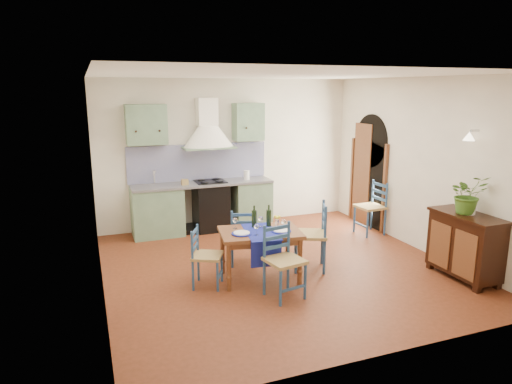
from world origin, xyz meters
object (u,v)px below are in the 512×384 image
Objects in this scene: sideboard at (465,244)px; dining_table at (260,237)px; chair_near at (283,260)px; potted_plant at (468,194)px.

dining_table is at bearing 159.87° from sideboard.
dining_table is 0.63m from chair_near.
dining_table is at bearing 96.75° from chair_near.
chair_near is 0.89× the size of sideboard.
potted_plant is (2.60, -0.33, 0.72)m from chair_near.
dining_table reaches higher than chair_near.
dining_table is 1.28× the size of chair_near.
sideboard is 0.70m from potted_plant.
dining_table is 2.21× the size of potted_plant.
chair_near is at bearing 171.97° from sideboard.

